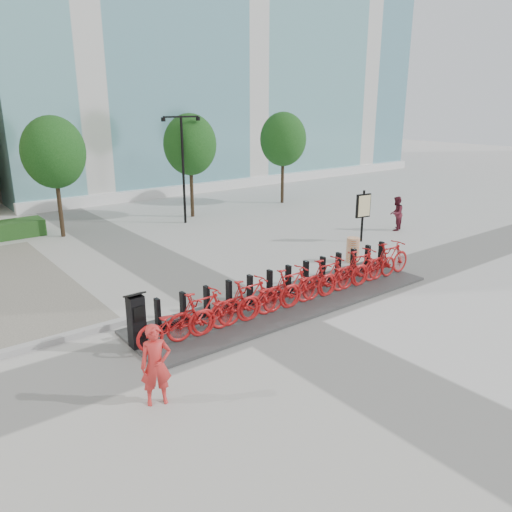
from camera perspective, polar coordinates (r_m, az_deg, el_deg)
ground at (r=13.58m, az=0.52°, el=-7.10°), size 120.00×120.00×0.00m
glass_building at (r=42.27m, az=-7.01°, el=25.78°), size 32.00×16.00×24.00m
tree_1 at (r=22.67m, az=-22.13°, el=10.90°), size 2.60×2.60×5.10m
tree_2 at (r=25.22m, az=-7.55°, el=12.49°), size 2.60×2.60×5.10m
tree_3 at (r=28.71m, az=3.11°, el=13.16°), size 2.60×2.60×5.10m
streetlamp at (r=23.91m, az=-8.38°, el=11.11°), size 2.00×0.20×5.00m
dock_pad at (r=14.54m, az=3.84°, el=-5.27°), size 9.60×2.40×0.08m
dock_rail_posts at (r=14.96m, az=3.89°, el=-2.70°), size 8.74×0.50×0.85m
bike_0 at (r=12.00m, az=-9.23°, el=-7.56°), size 2.00×0.70×1.05m
bike_1 at (r=12.29m, az=-6.28°, el=-6.51°), size 1.94×0.55×1.17m
bike_2 at (r=12.67m, az=-3.48°, el=-5.97°), size 2.00×0.70×1.05m
bike_3 at (r=13.03m, az=-0.86°, el=-4.99°), size 1.94×0.55×1.17m
bike_4 at (r=13.47m, az=1.60°, el=-4.51°), size 2.00×0.70×1.05m
bike_5 at (r=13.88m, az=3.91°, el=-3.61°), size 1.94×0.55×1.17m
bike_6 at (r=14.36m, az=6.07°, el=-3.19°), size 2.00×0.70×1.05m
bike_7 at (r=14.82m, az=8.10°, el=-2.38°), size 1.94×0.55×1.17m
bike_8 at (r=15.34m, az=9.98°, el=-2.02°), size 2.00×0.70×1.05m
bike_9 at (r=15.84m, az=11.76°, el=-1.29°), size 1.94×0.55×1.17m
bike_10 at (r=16.39m, az=13.40°, el=-0.99°), size 2.00×0.70×1.05m
bike_11 at (r=16.91m, az=14.97°, el=-0.33°), size 1.94×0.55×1.17m
kiosk at (r=11.97m, az=-13.50°, el=-7.15°), size 0.44×0.37×1.39m
worker_red at (r=9.85m, az=-11.38°, el=-12.12°), size 0.69×0.56×1.63m
pedestrian at (r=23.47m, az=15.73°, el=4.70°), size 0.92×0.83×1.55m
construction_barrel at (r=18.43m, az=11.00°, el=0.69°), size 0.48×0.48×0.90m
map_sign at (r=21.03m, az=12.16°, el=5.39°), size 0.71×0.21×2.15m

